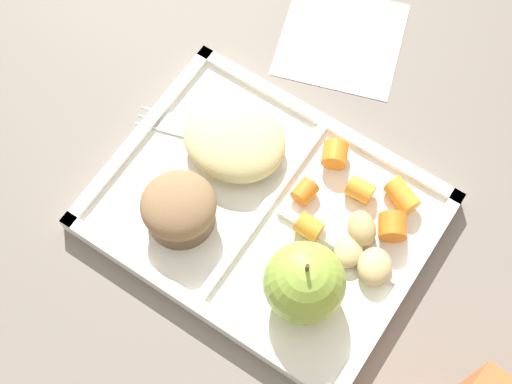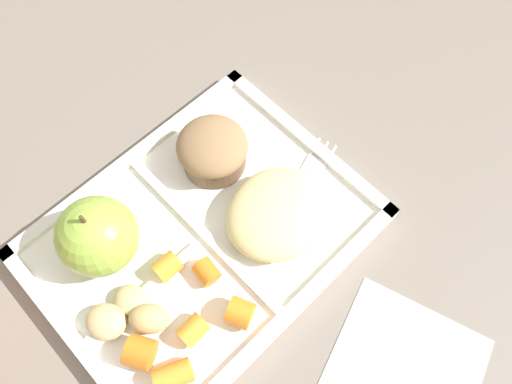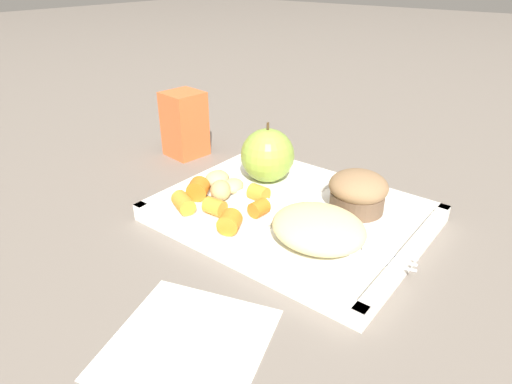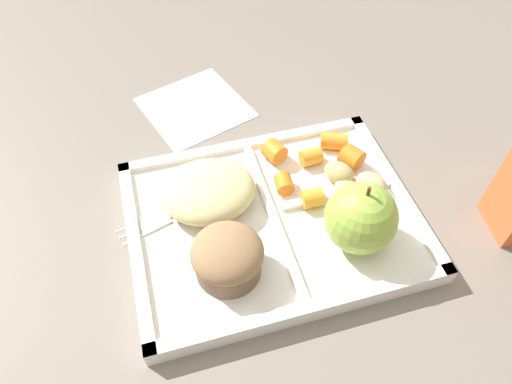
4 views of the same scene
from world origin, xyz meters
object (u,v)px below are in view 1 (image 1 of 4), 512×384
(green_apple, at_px, (304,283))
(plastic_fork, at_px, (198,131))
(bran_muffin, at_px, (179,208))
(lunch_tray, at_px, (264,213))

(green_apple, bearing_deg, plastic_fork, -25.75)
(bran_muffin, height_order, plastic_fork, bran_muffin)
(lunch_tray, xyz_separation_m, plastic_fork, (0.10, -0.04, 0.01))
(lunch_tray, bearing_deg, bran_muffin, 39.29)
(green_apple, bearing_deg, bran_muffin, -0.00)
(green_apple, relative_size, plastic_fork, 0.59)
(plastic_fork, bearing_deg, lunch_tray, 161.23)
(bran_muffin, relative_size, plastic_fork, 0.50)
(lunch_tray, height_order, green_apple, green_apple)
(lunch_tray, distance_m, plastic_fork, 0.11)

